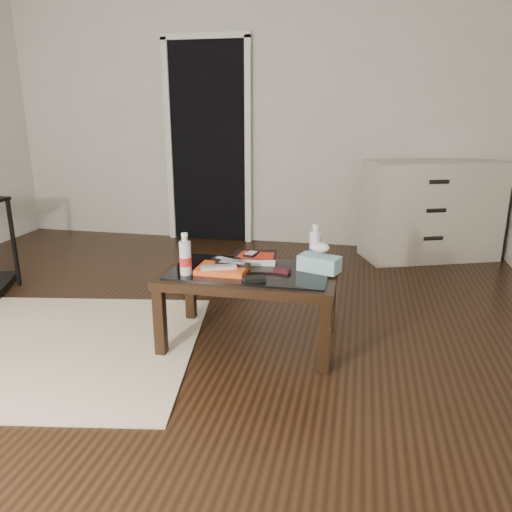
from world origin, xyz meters
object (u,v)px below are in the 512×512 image
(coffee_table, at_px, (250,280))
(textbook, at_px, (256,258))
(water_bottle_right, at_px, (315,244))
(water_bottle_left, at_px, (185,254))
(dresser, at_px, (431,210))
(tissue_box, at_px, (319,263))

(coffee_table, relative_size, textbook, 4.00)
(coffee_table, distance_m, water_bottle_right, 0.45)
(coffee_table, distance_m, water_bottle_left, 0.41)
(dresser, relative_size, water_bottle_left, 5.46)
(textbook, bearing_deg, water_bottle_left, -144.53)
(coffee_table, distance_m, tissue_box, 0.41)
(dresser, bearing_deg, coffee_table, -142.16)
(textbook, height_order, water_bottle_right, water_bottle_right)
(textbook, bearing_deg, dresser, 48.60)
(textbook, relative_size, water_bottle_right, 1.05)
(textbook, relative_size, tissue_box, 1.09)
(water_bottle_right, distance_m, tissue_box, 0.17)
(dresser, xyz_separation_m, textbook, (-1.25, -1.92, 0.03))
(water_bottle_left, xyz_separation_m, water_bottle_right, (0.69, 0.36, 0.00))
(coffee_table, xyz_separation_m, dresser, (1.25, 2.09, 0.05))
(water_bottle_left, xyz_separation_m, tissue_box, (0.73, 0.21, -0.07))
(coffee_table, height_order, dresser, dresser)
(dresser, distance_m, water_bottle_left, 2.75)
(tissue_box, bearing_deg, textbook, -176.68)
(coffee_table, bearing_deg, water_bottle_left, -155.35)
(water_bottle_right, relative_size, tissue_box, 1.03)
(water_bottle_left, bearing_deg, water_bottle_right, 27.70)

